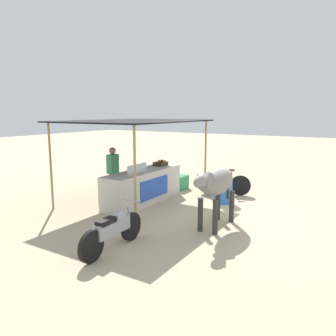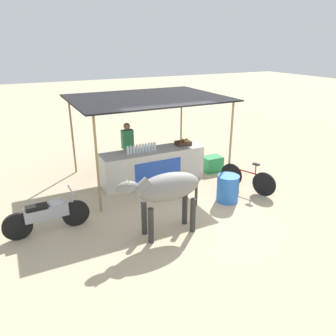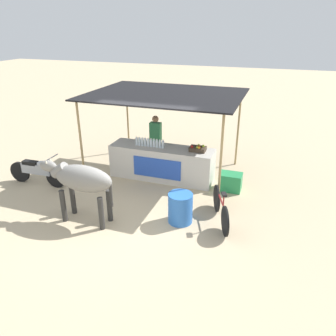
{
  "view_description": "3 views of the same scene",
  "coord_description": "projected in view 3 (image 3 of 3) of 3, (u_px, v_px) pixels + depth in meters",
  "views": [
    {
      "loc": [
        -7.74,
        -3.41,
        2.67
      ],
      "look_at": [
        0.18,
        1.44,
        1.08
      ],
      "focal_mm": 35.0,
      "sensor_mm": 36.0,
      "label": 1
    },
    {
      "loc": [
        -3.58,
        -6.0,
        3.88
      ],
      "look_at": [
        -0.11,
        0.96,
        0.86
      ],
      "focal_mm": 35.0,
      "sensor_mm": 36.0,
      "label": 2
    },
    {
      "loc": [
        3.04,
        -6.0,
        4.18
      ],
      "look_at": [
        0.49,
        1.32,
        0.75
      ],
      "focal_mm": 35.0,
      "sensor_mm": 36.0,
      "label": 3
    }
  ],
  "objects": [
    {
      "name": "ground_plane",
      "position": [
        130.0,
        215.0,
        7.79
      ],
      "size": [
        60.0,
        60.0,
        0.0
      ],
      "primitive_type": "plane",
      "color": "tan"
    },
    {
      "name": "stall_counter",
      "position": [
        162.0,
        163.0,
        9.5
      ],
      "size": [
        3.0,
        0.82,
        0.96
      ],
      "color": "beige",
      "rests_on": "ground"
    },
    {
      "name": "stall_awning",
      "position": [
        165.0,
        97.0,
        9.01
      ],
      "size": [
        4.2,
        3.2,
        2.43
      ],
      "color": "black",
      "rests_on": "ground"
    },
    {
      "name": "water_bottle_row",
      "position": [
        150.0,
        143.0,
        9.32
      ],
      "size": [
        0.88,
        0.07,
        0.25
      ],
      "color": "silver",
      "rests_on": "stall_counter"
    },
    {
      "name": "fruit_crate",
      "position": [
        198.0,
        149.0,
        9.0
      ],
      "size": [
        0.44,
        0.32,
        0.18
      ],
      "color": "#3F3326",
      "rests_on": "stall_counter"
    },
    {
      "name": "vendor_behind_counter",
      "position": [
        156.0,
        141.0,
        10.14
      ],
      "size": [
        0.34,
        0.22,
        1.65
      ],
      "color": "#383842",
      "rests_on": "ground"
    },
    {
      "name": "cooler_box",
      "position": [
        230.0,
        182.0,
        8.9
      ],
      "size": [
        0.6,
        0.44,
        0.48
      ],
      "primitive_type": "cube",
      "color": "#268C4C",
      "rests_on": "ground"
    },
    {
      "name": "water_barrel",
      "position": [
        180.0,
        208.0,
        7.42
      ],
      "size": [
        0.56,
        0.56,
        0.71
      ],
      "primitive_type": "cylinder",
      "color": "blue",
      "rests_on": "ground"
    },
    {
      "name": "cow",
      "position": [
        81.0,
        180.0,
        7.2
      ],
      "size": [
        1.82,
        0.53,
        1.44
      ],
      "color": "gray",
      "rests_on": "ground"
    },
    {
      "name": "motorcycle_parked",
      "position": [
        38.0,
        170.0,
        9.13
      ],
      "size": [
        1.8,
        0.55,
        0.9
      ],
      "color": "black",
      "rests_on": "ground"
    },
    {
      "name": "bicycle_leaning",
      "position": [
        221.0,
        208.0,
        7.41
      ],
      "size": [
        0.65,
        1.56,
        0.85
      ],
      "color": "black",
      "rests_on": "ground"
    }
  ]
}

